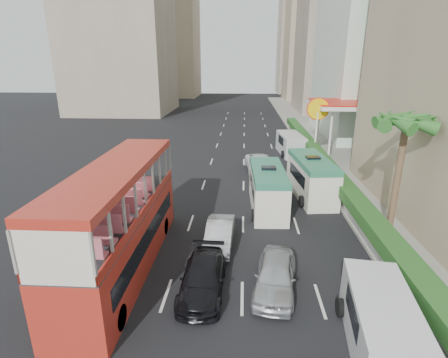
# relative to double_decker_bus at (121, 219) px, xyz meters

# --- Properties ---
(ground_plane) EXTENTS (200.00, 200.00, 0.00)m
(ground_plane) POSITION_rel_double_decker_bus_xyz_m (6.00, 0.00, -2.53)
(ground_plane) COLOR black
(ground_plane) RESTS_ON ground
(double_decker_bus) EXTENTS (2.50, 11.00, 5.06)m
(double_decker_bus) POSITION_rel_double_decker_bus_xyz_m (0.00, 0.00, 0.00)
(double_decker_bus) COLOR red
(double_decker_bus) RESTS_ON ground
(car_silver_lane_a) EXTENTS (1.51, 4.01, 1.31)m
(car_silver_lane_a) POSITION_rel_double_decker_bus_xyz_m (4.35, 2.38, -2.53)
(car_silver_lane_a) COLOR silver
(car_silver_lane_a) RESTS_ON ground
(car_silver_lane_b) EXTENTS (2.31, 4.39, 1.43)m
(car_silver_lane_b) POSITION_rel_double_decker_bus_xyz_m (7.00, -1.35, -2.53)
(car_silver_lane_b) COLOR silver
(car_silver_lane_b) RESTS_ON ground
(car_black) EXTENTS (1.88, 4.45, 1.28)m
(car_black) POSITION_rel_double_decker_bus_xyz_m (3.92, -1.61, -2.53)
(car_black) COLOR black
(car_black) RESTS_ON ground
(van_asset) EXTENTS (2.75, 5.09, 1.36)m
(van_asset) POSITION_rel_double_decker_bus_xyz_m (7.00, 16.18, -2.53)
(van_asset) COLOR silver
(van_asset) RESTS_ON ground
(minibus_near) EXTENTS (2.30, 6.27, 2.75)m
(minibus_near) POSITION_rel_double_decker_bus_xyz_m (7.19, 7.55, -1.16)
(minibus_near) COLOR silver
(minibus_near) RESTS_ON ground
(minibus_far) EXTENTS (2.77, 6.58, 2.83)m
(minibus_far) POSITION_rel_double_decker_bus_xyz_m (10.47, 10.02, -1.11)
(minibus_far) COLOR silver
(minibus_far) RESTS_ON ground
(panel_van_near) EXTENTS (2.54, 5.07, 1.94)m
(panel_van_near) POSITION_rel_double_decker_bus_xyz_m (10.26, -4.39, -1.56)
(panel_van_near) COLOR silver
(panel_van_near) RESTS_ON ground
(panel_van_far) EXTENTS (2.68, 5.53, 2.13)m
(panel_van_far) POSITION_rel_double_decker_bus_xyz_m (10.54, 22.50, -1.46)
(panel_van_far) COLOR silver
(panel_van_far) RESTS_ON ground
(sidewalk) EXTENTS (6.00, 120.00, 0.18)m
(sidewalk) POSITION_rel_double_decker_bus_xyz_m (15.00, 25.00, -2.44)
(sidewalk) COLOR #99968C
(sidewalk) RESTS_ON ground
(kerb_wall) EXTENTS (0.30, 44.00, 1.00)m
(kerb_wall) POSITION_rel_double_decker_bus_xyz_m (12.20, 14.00, -1.85)
(kerb_wall) COLOR silver
(kerb_wall) RESTS_ON sidewalk
(hedge) EXTENTS (1.10, 44.00, 0.70)m
(hedge) POSITION_rel_double_decker_bus_xyz_m (12.20, 14.00, -1.00)
(hedge) COLOR #2D6626
(hedge) RESTS_ON kerb_wall
(palm_tree) EXTENTS (0.36, 0.36, 6.40)m
(palm_tree) POSITION_rel_double_decker_bus_xyz_m (13.80, 4.00, 0.85)
(palm_tree) COLOR brown
(palm_tree) RESTS_ON sidewalk
(shell_station) EXTENTS (6.50, 8.00, 5.50)m
(shell_station) POSITION_rel_double_decker_bus_xyz_m (16.00, 23.00, 0.22)
(shell_station) COLOR silver
(shell_station) RESTS_ON ground
(tower_far_a) EXTENTS (14.00, 14.00, 44.00)m
(tower_far_a) POSITION_rel_double_decker_bus_xyz_m (23.00, 82.00, 19.47)
(tower_far_a) COLOR tan
(tower_far_a) RESTS_ON ground
(tower_far_b) EXTENTS (14.00, 14.00, 40.00)m
(tower_far_b) POSITION_rel_double_decker_bus_xyz_m (23.00, 104.00, 17.47)
(tower_far_b) COLOR tan
(tower_far_b) RESTS_ON ground
(tower_left_b) EXTENTS (16.00, 16.00, 46.00)m
(tower_left_b) POSITION_rel_double_decker_bus_xyz_m (-16.00, 90.00, 20.47)
(tower_left_b) COLOR tan
(tower_left_b) RESTS_ON ground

